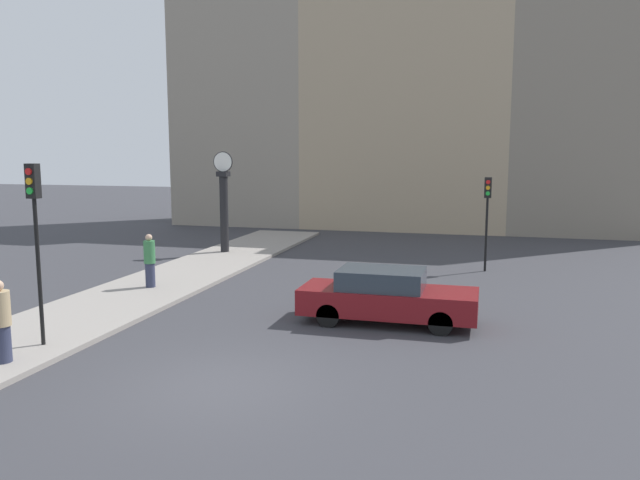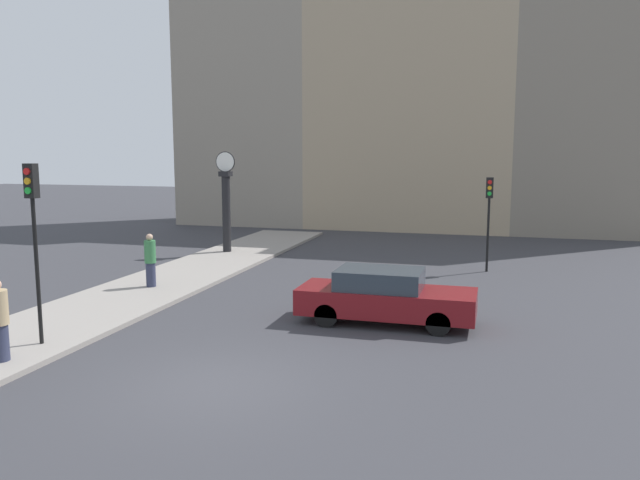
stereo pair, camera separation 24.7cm
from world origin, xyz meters
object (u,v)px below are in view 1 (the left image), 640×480
Objects in this scene: pedestrian_green_hoodie at (150,261)px; pedestrian_tan_coat at (0,322)px; sedan_car at (386,296)px; traffic_light_far at (487,204)px; traffic_light_near at (35,217)px; street_clock at (224,204)px.

pedestrian_tan_coat is (0.80, -7.25, -0.01)m from pedestrian_green_hoodie.
sedan_car is 1.30× the size of traffic_light_far.
street_clock reaches higher than traffic_light_near.
street_clock is at bearing 95.53° from pedestrian_tan_coat.
traffic_light_near reaches higher than sedan_car.
traffic_light_near is at bearing -149.20° from sedan_car.
traffic_light_near is 2.35× the size of pedestrian_tan_coat.
traffic_light_near is 15.56m from traffic_light_far.
sedan_car is 8.14m from pedestrian_green_hoodie.
pedestrian_tan_coat is at bearing -142.50° from sedan_car.
sedan_car is 2.63× the size of pedestrian_tan_coat.
pedestrian_green_hoodie is 7.29m from pedestrian_tan_coat.
street_clock reaches higher than sedan_car.
traffic_light_far is at bearing 54.63° from pedestrian_tan_coat.
pedestrian_green_hoodie is (-0.80, 6.03, -2.04)m from traffic_light_near.
street_clock reaches higher than pedestrian_tan_coat.
pedestrian_green_hoodie is (-7.94, 1.77, 0.27)m from sedan_car.
traffic_light_far is 2.03× the size of pedestrian_tan_coat.
sedan_car is at bearing 37.50° from pedestrian_tan_coat.
traffic_light_far is at bearing 73.09° from sedan_car.
street_clock is at bearing 174.91° from traffic_light_far.
street_clock is 2.51× the size of pedestrian_green_hoodie.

